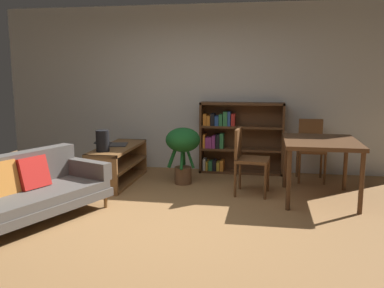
{
  "coord_description": "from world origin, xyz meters",
  "views": [
    {
      "loc": [
        1.06,
        -4.2,
        1.62
      ],
      "look_at": [
        0.22,
        0.58,
        0.79
      ],
      "focal_mm": 39.18,
      "sensor_mm": 36.0,
      "label": 1
    }
  ],
  "objects_px": {
    "open_laptop": "(113,144)",
    "media_console": "(118,164)",
    "dining_table": "(321,146)",
    "potted_floor_plant": "(183,145)",
    "desk_speaker": "(103,141)",
    "fabric_couch": "(19,190)",
    "dining_chair_near": "(311,146)",
    "bookshelf": "(236,138)",
    "dining_chair_far": "(247,157)"
  },
  "relations": [
    {
      "from": "dining_chair_near",
      "to": "open_laptop",
      "type": "bearing_deg",
      "value": -168.78
    },
    {
      "from": "open_laptop",
      "to": "bookshelf",
      "type": "bearing_deg",
      "value": 25.93
    },
    {
      "from": "fabric_couch",
      "to": "potted_floor_plant",
      "type": "xyz_separation_m",
      "value": [
        1.43,
        1.89,
        0.21
      ]
    },
    {
      "from": "desk_speaker",
      "to": "open_laptop",
      "type": "bearing_deg",
      "value": 94.67
    },
    {
      "from": "dining_table",
      "to": "bookshelf",
      "type": "relative_size",
      "value": 0.84
    },
    {
      "from": "fabric_couch",
      "to": "dining_chair_near",
      "type": "relative_size",
      "value": 2.2
    },
    {
      "from": "media_console",
      "to": "dining_chair_near",
      "type": "height_order",
      "value": "dining_chair_near"
    },
    {
      "from": "dining_chair_near",
      "to": "fabric_couch",
      "type": "bearing_deg",
      "value": -143.11
    },
    {
      "from": "dining_table",
      "to": "potted_floor_plant",
      "type": "bearing_deg",
      "value": 166.54
    },
    {
      "from": "media_console",
      "to": "desk_speaker",
      "type": "relative_size",
      "value": 4.76
    },
    {
      "from": "fabric_couch",
      "to": "open_laptop",
      "type": "distance_m",
      "value": 1.93
    },
    {
      "from": "bookshelf",
      "to": "dining_chair_far",
      "type": "bearing_deg",
      "value": -78.65
    },
    {
      "from": "dining_chair_near",
      "to": "desk_speaker",
      "type": "bearing_deg",
      "value": -159.56
    },
    {
      "from": "media_console",
      "to": "open_laptop",
      "type": "height_order",
      "value": "open_laptop"
    },
    {
      "from": "fabric_couch",
      "to": "desk_speaker",
      "type": "height_order",
      "value": "desk_speaker"
    },
    {
      "from": "fabric_couch",
      "to": "desk_speaker",
      "type": "relative_size",
      "value": 6.87
    },
    {
      "from": "media_console",
      "to": "dining_chair_near",
      "type": "relative_size",
      "value": 1.52
    },
    {
      "from": "media_console",
      "to": "fabric_couch",
      "type": "bearing_deg",
      "value": -104.38
    },
    {
      "from": "bookshelf",
      "to": "open_laptop",
      "type": "bearing_deg",
      "value": -154.07
    },
    {
      "from": "media_console",
      "to": "desk_speaker",
      "type": "height_order",
      "value": "desk_speaker"
    },
    {
      "from": "media_console",
      "to": "bookshelf",
      "type": "xyz_separation_m",
      "value": [
        1.67,
        0.94,
        0.3
      ]
    },
    {
      "from": "dining_table",
      "to": "media_console",
      "type": "bearing_deg",
      "value": 172.71
    },
    {
      "from": "open_laptop",
      "to": "potted_floor_plant",
      "type": "xyz_separation_m",
      "value": [
        1.07,
        0.0,
        0.01
      ]
    },
    {
      "from": "dining_table",
      "to": "bookshelf",
      "type": "height_order",
      "value": "bookshelf"
    },
    {
      "from": "dining_table",
      "to": "dining_chair_near",
      "type": "relative_size",
      "value": 1.22
    },
    {
      "from": "open_laptop",
      "to": "dining_chair_far",
      "type": "height_order",
      "value": "dining_chair_far"
    },
    {
      "from": "desk_speaker",
      "to": "media_console",
      "type": "bearing_deg",
      "value": 81.9
    },
    {
      "from": "fabric_couch",
      "to": "open_laptop",
      "type": "xyz_separation_m",
      "value": [
        0.36,
        1.89,
        0.2
      ]
    },
    {
      "from": "open_laptop",
      "to": "dining_table",
      "type": "xyz_separation_m",
      "value": [
        2.94,
        -0.44,
        0.13
      ]
    },
    {
      "from": "desk_speaker",
      "to": "dining_table",
      "type": "distance_m",
      "value": 2.9
    },
    {
      "from": "open_laptop",
      "to": "desk_speaker",
      "type": "height_order",
      "value": "desk_speaker"
    },
    {
      "from": "desk_speaker",
      "to": "dining_chair_near",
      "type": "distance_m",
      "value": 3.08
    },
    {
      "from": "dining_chair_near",
      "to": "dining_chair_far",
      "type": "bearing_deg",
      "value": -134.14
    },
    {
      "from": "potted_floor_plant",
      "to": "open_laptop",
      "type": "bearing_deg",
      "value": -179.79
    },
    {
      "from": "dining_chair_far",
      "to": "bookshelf",
      "type": "xyz_separation_m",
      "value": [
        -0.24,
        1.22,
        0.06
      ]
    },
    {
      "from": "fabric_couch",
      "to": "dining_chair_near",
      "type": "bearing_deg",
      "value": 36.89
    },
    {
      "from": "dining_chair_far",
      "to": "media_console",
      "type": "bearing_deg",
      "value": 171.74
    },
    {
      "from": "media_console",
      "to": "open_laptop",
      "type": "distance_m",
      "value": 0.32
    },
    {
      "from": "potted_floor_plant",
      "to": "dining_table",
      "type": "xyz_separation_m",
      "value": [
        1.87,
        -0.45,
        0.12
      ]
    },
    {
      "from": "fabric_couch",
      "to": "desk_speaker",
      "type": "xyz_separation_m",
      "value": [
        0.4,
        1.39,
        0.33
      ]
    },
    {
      "from": "dining_table",
      "to": "dining_chair_near",
      "type": "height_order",
      "value": "dining_chair_near"
    },
    {
      "from": "open_laptop",
      "to": "dining_chair_near",
      "type": "bearing_deg",
      "value": 11.22
    },
    {
      "from": "open_laptop",
      "to": "media_console",
      "type": "bearing_deg",
      "value": -39.21
    },
    {
      "from": "open_laptop",
      "to": "dining_chair_near",
      "type": "height_order",
      "value": "dining_chair_near"
    },
    {
      "from": "fabric_couch",
      "to": "dining_chair_far",
      "type": "bearing_deg",
      "value": 32.75
    },
    {
      "from": "dining_chair_far",
      "to": "dining_chair_near",
      "type": "bearing_deg",
      "value": 45.86
    },
    {
      "from": "media_console",
      "to": "dining_table",
      "type": "xyz_separation_m",
      "value": [
        2.84,
        -0.36,
        0.42
      ]
    },
    {
      "from": "desk_speaker",
      "to": "dining_table",
      "type": "xyz_separation_m",
      "value": [
        2.9,
        0.05,
        0.0
      ]
    },
    {
      "from": "dining_chair_far",
      "to": "fabric_couch",
      "type": "bearing_deg",
      "value": -147.25
    },
    {
      "from": "desk_speaker",
      "to": "dining_chair_far",
      "type": "height_order",
      "value": "dining_chair_far"
    }
  ]
}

